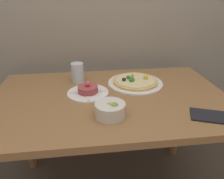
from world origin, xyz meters
TOP-DOWN VIEW (x-y plane):
  - dining_table at (0.00, 0.39)m, footprint 1.25×0.78m
  - pizza_plate at (0.17, 0.54)m, footprint 0.32×0.32m
  - tartare_plate at (-0.12, 0.44)m, footprint 0.22×0.22m
  - small_bowl at (-0.02, 0.20)m, footprint 0.14×0.14m
  - drinking_glass at (-0.17, 0.61)m, footprint 0.07×0.07m
  - napkin at (0.42, 0.13)m, footprint 0.20×0.16m

SIDE VIEW (x-z plane):
  - dining_table at x=0.00m, z-range 0.27..1.01m
  - napkin at x=0.42m, z-range 0.74..0.75m
  - pizza_plate at x=0.17m, z-range 0.73..0.78m
  - tartare_plate at x=-0.12m, z-range 0.72..0.79m
  - small_bowl at x=-0.02m, z-range 0.74..0.81m
  - drinking_glass at x=-0.17m, z-range 0.74..0.86m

